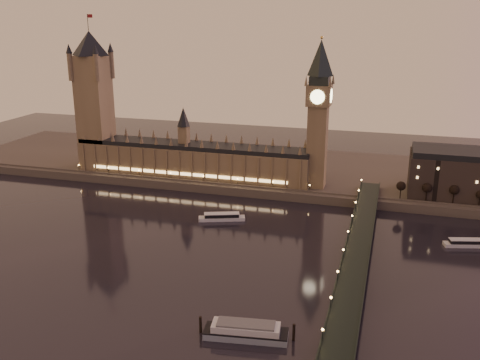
# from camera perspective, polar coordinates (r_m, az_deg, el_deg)

# --- Properties ---
(ground) EXTENTS (700.00, 700.00, 0.00)m
(ground) POSITION_cam_1_polar(r_m,az_deg,el_deg) (292.21, -6.35, -7.87)
(ground) COLOR black
(ground) RESTS_ON ground
(far_embankment) EXTENTS (560.00, 130.00, 6.00)m
(far_embankment) POSITION_cam_1_polar(r_m,az_deg,el_deg) (432.12, 5.75, 0.96)
(far_embankment) COLOR #423D35
(far_embankment) RESTS_ON ground
(palace_of_westminster) EXTENTS (180.00, 26.62, 52.00)m
(palace_of_westminster) POSITION_cam_1_polar(r_m,az_deg,el_deg) (404.99, -5.16, 2.61)
(palace_of_westminster) COLOR brown
(palace_of_westminster) RESTS_ON ground
(victoria_tower) EXTENTS (31.68, 31.68, 118.00)m
(victoria_tower) POSITION_cam_1_polar(r_m,az_deg,el_deg) (431.91, -15.36, 8.95)
(victoria_tower) COLOR brown
(victoria_tower) RESTS_ON ground
(big_ben) EXTENTS (17.68, 17.68, 104.00)m
(big_ben) POSITION_cam_1_polar(r_m,az_deg,el_deg) (372.49, 8.40, 7.86)
(big_ben) COLOR brown
(big_ben) RESTS_ON ground
(westminster_bridge) EXTENTS (13.20, 260.00, 15.30)m
(westminster_bridge) POSITION_cam_1_polar(r_m,az_deg,el_deg) (270.59, 12.06, -9.02)
(westminster_bridge) COLOR black
(westminster_bridge) RESTS_ON ground
(bare_tree_0) EXTENTS (5.43, 5.43, 11.04)m
(bare_tree_0) POSITION_cam_1_polar(r_m,az_deg,el_deg) (368.77, 16.52, -0.73)
(bare_tree_0) COLOR black
(bare_tree_0) RESTS_ON ground
(bare_tree_1) EXTENTS (5.43, 5.43, 11.04)m
(bare_tree_1) POSITION_cam_1_polar(r_m,az_deg,el_deg) (369.39, 19.07, -0.95)
(bare_tree_1) COLOR black
(bare_tree_1) RESTS_ON ground
(bare_tree_2) EXTENTS (5.43, 5.43, 11.04)m
(bare_tree_2) POSITION_cam_1_polar(r_m,az_deg,el_deg) (370.75, 21.62, -1.16)
(bare_tree_2) COLOR black
(bare_tree_2) RESTS_ON ground
(bare_tree_3) EXTENTS (5.43, 5.43, 11.04)m
(bare_tree_3) POSITION_cam_1_polar(r_m,az_deg,el_deg) (372.84, 24.14, -1.36)
(bare_tree_3) COLOR black
(bare_tree_3) RESTS_ON ground
(cruise_boat_a) EXTENTS (29.40, 15.81, 4.64)m
(cruise_boat_a) POSITION_cam_1_polar(r_m,az_deg,el_deg) (335.91, -1.96, -3.97)
(cruise_boat_a) COLOR silver
(cruise_boat_a) RESTS_ON ground
(cruise_boat_b) EXTENTS (23.81, 11.42, 4.26)m
(cruise_boat_b) POSITION_cam_1_polar(r_m,az_deg,el_deg) (324.44, 22.89, -6.22)
(cruise_boat_b) COLOR silver
(cruise_boat_b) RESTS_ON ground
(moored_barge) EXTENTS (38.42, 13.98, 7.11)m
(moored_barge) POSITION_cam_1_polar(r_m,az_deg,el_deg) (220.98, 0.63, -15.80)
(moored_barge) COLOR gray
(moored_barge) RESTS_ON ground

